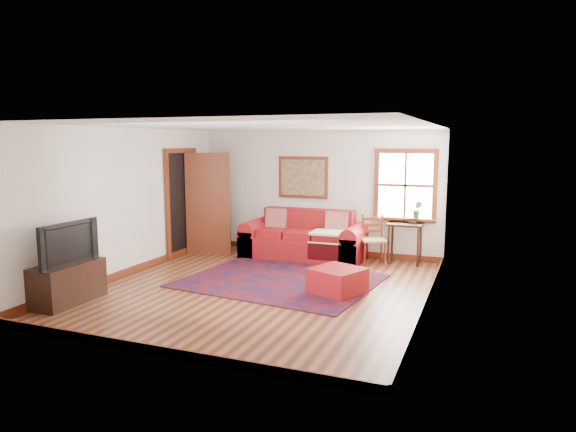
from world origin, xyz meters
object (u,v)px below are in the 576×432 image
at_px(red_leather_sofa, 304,242).
at_px(media_cabinet, 68,283).
at_px(side_table, 405,230).
at_px(red_ottoman, 337,281).
at_px(ladder_back_chair, 373,237).

xyz_separation_m(red_leather_sofa, media_cabinet, (-2.13, -3.94, -0.02)).
height_order(red_leather_sofa, side_table, red_leather_sofa).
xyz_separation_m(red_ottoman, side_table, (0.63, 2.37, 0.44)).
bearing_deg(red_leather_sofa, media_cabinet, -118.39).
height_order(red_ottoman, media_cabinet, media_cabinet).
distance_m(side_table, media_cabinet, 5.84).
bearing_deg(media_cabinet, red_leather_sofa, 61.61).
height_order(red_leather_sofa, red_ottoman, red_leather_sofa).
bearing_deg(red_ottoman, media_cabinet, -129.27).
bearing_deg(red_ottoman, side_table, 97.88).
relative_size(side_table, ladder_back_chair, 0.83).
relative_size(red_ottoman, ladder_back_chair, 0.75).
distance_m(ladder_back_chair, media_cabinet, 5.29).
height_order(red_leather_sofa, ladder_back_chair, red_leather_sofa).
distance_m(red_leather_sofa, side_table, 1.96).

